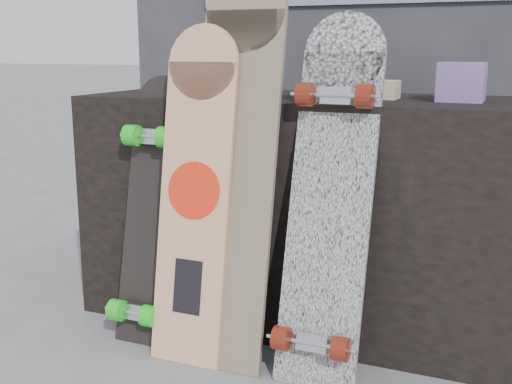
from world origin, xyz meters
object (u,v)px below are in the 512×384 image
at_px(vendor_table, 314,210).
at_px(longboard_cascadia, 330,192).
at_px(longboard_geisha, 195,186).
at_px(longboard_celtic, 236,157).
at_px(skateboard_dark, 150,208).

distance_m(vendor_table, longboard_cascadia, 0.43).
relative_size(longboard_geisha, longboard_celtic, 0.86).
xyz_separation_m(longboard_celtic, longboard_cascadia, (0.30, 0.01, -0.09)).
distance_m(longboard_celtic, longboard_cascadia, 0.31).
bearing_deg(longboard_geisha, longboard_celtic, 17.69).
relative_size(vendor_table, longboard_celtic, 1.33).
relative_size(longboard_celtic, skateboard_dark, 1.38).
relative_size(longboard_geisha, longboard_cascadia, 0.97).
bearing_deg(longboard_celtic, vendor_table, 70.41).
bearing_deg(longboard_celtic, skateboard_dark, 177.72).
bearing_deg(longboard_geisha, skateboard_dark, 165.72).
relative_size(longboard_cascadia, skateboard_dark, 1.22).
bearing_deg(vendor_table, longboard_geisha, -121.45).
relative_size(vendor_table, longboard_geisha, 1.54).
xyz_separation_m(longboard_geisha, longboard_celtic, (0.12, 0.04, 0.09)).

